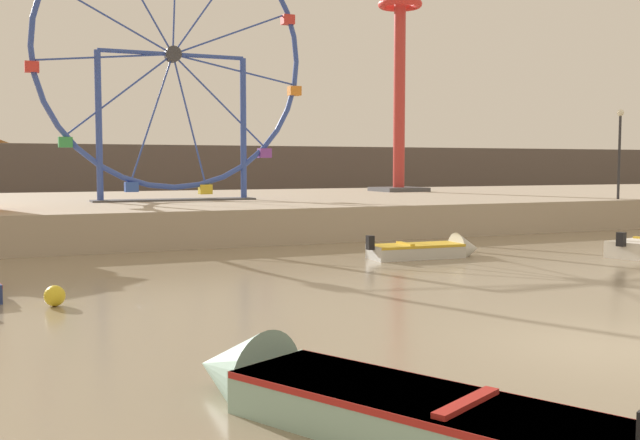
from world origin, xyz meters
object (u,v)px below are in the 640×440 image
Objects in this scene: ferris_wheel_blue_frame at (173,59)px; drop_tower_red_tower at (400,58)px; promenade_lamp_near at (620,141)px; motorboat_pale_grey at (433,250)px; mooring_buoy_orange at (55,296)px; motorboat_seafoam at (345,398)px.

ferris_wheel_blue_frame is 0.75× the size of drop_tower_red_tower.
promenade_lamp_near is at bearing -72.03° from drop_tower_red_tower.
drop_tower_red_tower reaches higher than motorboat_pale_grey.
drop_tower_red_tower is 37.73× the size of mooring_buoy_orange.
motorboat_seafoam reaches higher than mooring_buoy_orange.
ferris_wheel_blue_frame is 16.42m from drop_tower_red_tower.
motorboat_pale_grey is 23.39m from drop_tower_red_tower.
motorboat_seafoam is 1.37× the size of promenade_lamp_near.
ferris_wheel_blue_frame is at bearing 160.32° from promenade_lamp_near.
motorboat_pale_grey is 15.68m from promenade_lamp_near.
ferris_wheel_blue_frame is 2.99× the size of promenade_lamp_near.
motorboat_seafoam is at bearing -73.94° from mooring_buoy_orange.
motorboat_pale_grey is 0.32× the size of ferris_wheel_blue_frame.
motorboat_seafoam is 12.98× the size of mooring_buoy_orange.
motorboat_seafoam is at bearing -140.96° from promenade_lamp_near.
motorboat_seafoam is at bearing -123.83° from motorboat_pale_grey.
ferris_wheel_blue_frame is 20.87m from promenade_lamp_near.
mooring_buoy_orange is at bearing -10.60° from motorboat_seafoam.
motorboat_pale_grey is at bearing 18.44° from mooring_buoy_orange.
drop_tower_red_tower is (15.08, 6.26, 1.73)m from ferris_wheel_blue_frame.
ferris_wheel_blue_frame is (3.83, 25.73, 7.35)m from motorboat_seafoam.
motorboat_seafoam is 15.74m from motorboat_pale_grey.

